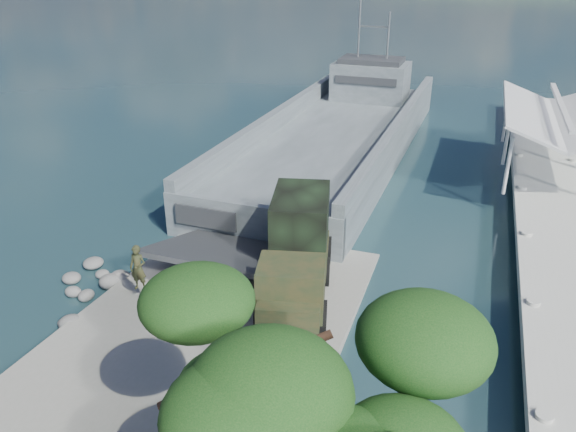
% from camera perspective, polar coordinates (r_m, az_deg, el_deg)
% --- Properties ---
extents(ground, '(1400.00, 1400.00, 0.00)m').
position_cam_1_polar(ground, '(21.96, -7.92, -11.65)').
color(ground, '#1C3A44').
rests_on(ground, ground).
extents(boat_ramp, '(10.00, 18.00, 0.50)m').
position_cam_1_polar(boat_ramp, '(21.11, -9.19, -12.61)').
color(boat_ramp, gray).
rests_on(boat_ramp, ground).
extents(shoreline_rocks, '(3.20, 5.60, 0.90)m').
position_cam_1_polar(shoreline_rocks, '(25.32, -20.20, -7.68)').
color(shoreline_rocks, '#5A5A58').
rests_on(shoreline_rocks, ground).
extents(pier, '(6.40, 44.00, 6.10)m').
position_cam_1_polar(pier, '(36.43, 25.12, 4.30)').
color(pier, '#B1B1A6').
rests_on(pier, ground).
extents(landing_craft, '(9.92, 36.44, 10.76)m').
position_cam_1_polar(landing_craft, '(40.33, 4.91, 7.37)').
color(landing_craft, '#4C565A').
rests_on(landing_craft, ground).
extents(military_truck, '(4.09, 8.16, 3.64)m').
position_cam_1_polar(military_truck, '(22.48, 0.99, -3.45)').
color(military_truck, black).
rests_on(military_truck, boat_ramp).
extents(soldier, '(0.71, 0.47, 1.93)m').
position_cam_1_polar(soldier, '(23.09, -14.89, -5.97)').
color(soldier, black).
rests_on(soldier, boat_ramp).
extents(sailboat_far, '(3.10, 5.81, 6.79)m').
position_cam_1_polar(sailboat_far, '(51.58, 26.94, 8.08)').
color(sailboat_far, silver).
rests_on(sailboat_far, ground).
extents(overhang_tree, '(7.47, 6.88, 6.79)m').
position_cam_1_polar(overhang_tree, '(11.02, -1.65, -18.46)').
color(overhang_tree, '#382216').
rests_on(overhang_tree, ground).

